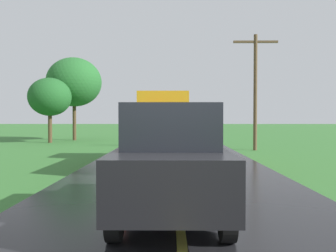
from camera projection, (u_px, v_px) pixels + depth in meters
The scene contains 5 objects.
banana_truck_near at pixel (163, 126), 13.27m from camera, with size 2.38×5.82×2.80m.
utility_pole_roadside at pixel (255, 86), 18.50m from camera, with size 2.45×0.20×6.39m.
roadside_tree_near_left at pixel (74, 82), 26.99m from camera, with size 4.37×4.37×6.65m.
roadside_tree_mid_right at pixel (50, 97), 24.24m from camera, with size 3.06×3.06×4.70m.
following_car at pixel (171, 159), 5.79m from camera, with size 1.74×4.10×1.92m.
Camera 1 is at (-0.15, -4.04, 1.77)m, focal length 35.83 mm.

